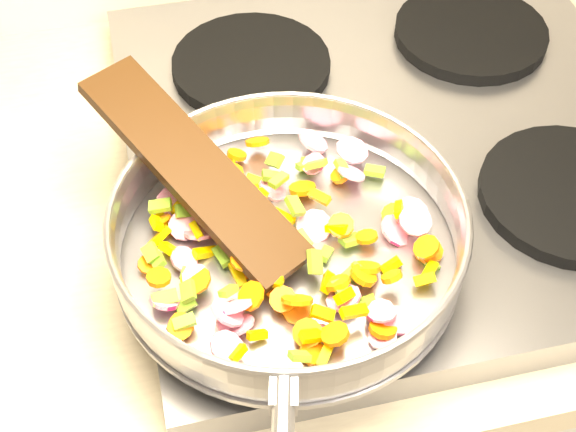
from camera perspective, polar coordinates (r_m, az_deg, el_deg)
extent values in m
cube|color=#939399|center=(0.92, 7.73, 5.20)|extent=(0.60, 0.60, 0.04)
cylinder|color=black|center=(0.78, 1.40, -1.85)|extent=(0.19, 0.19, 0.02)
cylinder|color=black|center=(0.87, 19.52, 1.49)|extent=(0.19, 0.19, 0.02)
cylinder|color=black|center=(0.98, -2.64, 10.70)|extent=(0.19, 0.19, 0.02)
cylinder|color=black|center=(1.05, 12.86, 12.59)|extent=(0.19, 0.19, 0.02)
cylinder|color=#9E9EA5|center=(0.76, 0.00, -2.55)|extent=(0.33, 0.33, 0.01)
torus|color=#9E9EA5|center=(0.74, 0.00, -1.09)|extent=(0.37, 0.37, 0.05)
torus|color=#9E9EA5|center=(0.72, 0.00, 0.21)|extent=(0.33, 0.33, 0.01)
cube|color=#9E9EA5|center=(0.63, -0.31, -12.46)|extent=(0.03, 0.03, 0.02)
cylinder|color=orange|center=(0.69, 1.76, -9.68)|extent=(0.03, 0.03, 0.02)
cylinder|color=#C71350|center=(0.71, -3.92, -7.68)|extent=(0.03, 0.04, 0.03)
cube|color=#E1AF00|center=(0.74, 9.99, -3.97)|extent=(0.02, 0.02, 0.01)
cube|color=#E1AF00|center=(0.77, -0.38, -0.08)|extent=(0.03, 0.03, 0.01)
cube|color=#74A725|center=(0.76, 4.48, -1.71)|extent=(0.02, 0.02, 0.01)
cylinder|color=orange|center=(0.74, -3.12, -2.03)|extent=(0.04, 0.04, 0.02)
cube|color=#E1AF00|center=(0.68, -3.63, -9.73)|extent=(0.02, 0.02, 0.01)
cube|color=#74A725|center=(0.80, -1.10, 2.83)|extent=(0.02, 0.02, 0.01)
cylinder|color=#C71350|center=(0.81, -6.71, 2.53)|extent=(0.04, 0.04, 0.03)
cylinder|color=orange|center=(0.77, -9.08, -0.27)|extent=(0.03, 0.03, 0.02)
cube|color=#E1AF00|center=(0.69, 2.63, -9.88)|extent=(0.02, 0.02, 0.01)
cylinder|color=orange|center=(0.73, 5.54, -3.67)|extent=(0.04, 0.03, 0.03)
cylinder|color=orange|center=(0.81, 3.75, 2.93)|extent=(0.03, 0.03, 0.02)
cylinder|color=#C71350|center=(0.78, 8.75, 0.15)|extent=(0.05, 0.05, 0.02)
cylinder|color=#C71350|center=(0.77, 1.87, -0.76)|extent=(0.05, 0.05, 0.02)
cylinder|color=orange|center=(0.78, -1.88, -0.57)|extent=(0.03, 0.04, 0.03)
cube|color=#74A725|center=(0.74, -9.25, -3.15)|extent=(0.02, 0.02, 0.01)
cylinder|color=#C71350|center=(0.75, -7.41, -3.07)|extent=(0.04, 0.04, 0.02)
cylinder|color=#C71350|center=(0.71, 3.97, -5.83)|extent=(0.05, 0.04, 0.02)
cylinder|color=orange|center=(0.68, 3.38, -8.38)|extent=(0.03, 0.03, 0.02)
cube|color=#74A725|center=(0.82, 6.19, 3.20)|extent=(0.02, 0.02, 0.01)
cube|color=#74A725|center=(0.71, -7.13, -5.31)|extent=(0.01, 0.02, 0.01)
cube|color=#E1AF00|center=(0.76, -2.01, -0.19)|extent=(0.02, 0.02, 0.02)
cube|color=#E1AF00|center=(0.77, -1.18, -0.13)|extent=(0.02, 0.01, 0.01)
cylinder|color=#C71350|center=(0.77, -6.32, -1.19)|extent=(0.04, 0.04, 0.02)
cube|color=#E1AF00|center=(0.69, 2.48, -6.94)|extent=(0.02, 0.02, 0.01)
cylinder|color=orange|center=(0.80, -4.01, 3.03)|extent=(0.03, 0.03, 0.01)
cylinder|color=#C71350|center=(0.72, -8.76, -6.00)|extent=(0.04, 0.03, 0.02)
cube|color=#74A725|center=(0.70, -7.38, -7.47)|extent=(0.02, 0.01, 0.01)
cylinder|color=orange|center=(0.79, -6.35, 0.76)|extent=(0.02, 0.03, 0.02)
cylinder|color=orange|center=(0.70, 0.65, -5.99)|extent=(0.03, 0.03, 0.03)
cylinder|color=#C71350|center=(0.73, -1.34, -3.84)|extent=(0.03, 0.04, 0.02)
cylinder|color=#C71350|center=(0.71, 6.63, -6.92)|extent=(0.04, 0.04, 0.02)
cube|color=#E1AF00|center=(0.81, -2.18, 2.48)|extent=(0.03, 0.02, 0.01)
cylinder|color=#C71350|center=(0.79, -8.20, 0.92)|extent=(0.04, 0.04, 0.02)
cube|color=#74A725|center=(0.76, -4.93, 0.60)|extent=(0.03, 0.02, 0.02)
cube|color=#E1AF00|center=(0.69, 1.80, -8.51)|extent=(0.03, 0.01, 0.01)
cylinder|color=orange|center=(0.70, 6.76, -7.96)|extent=(0.03, 0.03, 0.01)
cylinder|color=orange|center=(0.70, -7.73, -7.91)|extent=(0.03, 0.03, 0.01)
cube|color=#E1AF00|center=(0.82, -5.29, 4.09)|extent=(0.02, 0.02, 0.01)
cylinder|color=#C71350|center=(0.70, 6.64, -6.84)|extent=(0.04, 0.04, 0.01)
cylinder|color=orange|center=(0.74, -3.00, -3.64)|extent=(0.03, 0.03, 0.02)
cube|color=#E1AF00|center=(0.77, 2.27, 1.36)|extent=(0.02, 0.02, 0.01)
cube|color=#74A725|center=(0.75, -0.06, -1.87)|extent=(0.01, 0.02, 0.01)
cube|color=#74A725|center=(0.78, -0.67, 2.58)|extent=(0.02, 0.02, 0.01)
cube|color=#E1AF00|center=(0.71, -1.12, -4.65)|extent=(0.02, 0.02, 0.01)
cube|color=#74A725|center=(0.67, 0.82, -9.94)|extent=(0.02, 0.01, 0.02)
cylinder|color=orange|center=(0.70, -7.59, -7.68)|extent=(0.03, 0.03, 0.02)
cylinder|color=orange|center=(0.72, -3.31, -3.16)|extent=(0.03, 0.03, 0.01)
cylinder|color=#C71350|center=(0.77, 7.71, -1.03)|extent=(0.04, 0.04, 0.02)
cylinder|color=orange|center=(0.72, 7.38, -4.30)|extent=(0.03, 0.02, 0.02)
cube|color=#E1AF00|center=(0.72, 2.83, -4.73)|extent=(0.02, 0.03, 0.02)
cylinder|color=orange|center=(0.71, -0.37, -5.96)|extent=(0.03, 0.03, 0.01)
cylinder|color=orange|center=(0.69, -4.16, -9.40)|extent=(0.02, 0.02, 0.01)
cylinder|color=#C71350|center=(0.76, 9.05, -0.33)|extent=(0.04, 0.04, 0.02)
cylinder|color=orange|center=(0.78, 7.51, 0.13)|extent=(0.03, 0.03, 0.02)
cube|color=#74A725|center=(0.73, -6.77, -4.24)|extent=(0.03, 0.02, 0.02)
cube|color=#74A725|center=(0.72, -7.27, -6.27)|extent=(0.02, 0.02, 0.02)
cylinder|color=orange|center=(0.83, -4.39, 3.73)|extent=(0.02, 0.03, 0.02)
cube|color=#74A725|center=(0.73, 4.57, -4.01)|extent=(0.02, 0.02, 0.02)
cube|color=#E1AF00|center=(0.78, -7.65, 0.84)|extent=(0.02, 0.02, 0.01)
cube|color=#74A725|center=(0.82, 1.35, 3.60)|extent=(0.02, 0.02, 0.01)
cube|color=#74A725|center=(0.72, 1.93, -3.29)|extent=(0.02, 0.02, 0.02)
cube|color=#E1AF00|center=(0.77, 7.89, 0.48)|extent=(0.02, 0.03, 0.02)
cube|color=#74A725|center=(0.77, -5.41, 1.29)|extent=(0.02, 0.02, 0.02)
cylinder|color=#C71350|center=(0.70, 2.93, -8.36)|extent=(0.03, 0.03, 0.02)
cylinder|color=orange|center=(0.72, -9.18, -4.33)|extent=(0.02, 0.02, 0.01)
cylinder|color=orange|center=(0.76, 9.95, -2.45)|extent=(0.04, 0.04, 0.01)
cylinder|color=orange|center=(0.76, 5.61, -1.48)|extent=(0.03, 0.03, 0.02)
cylinder|color=#C71350|center=(0.80, -1.01, 1.99)|extent=(0.04, 0.04, 0.02)
cube|color=#E1AF00|center=(0.75, 3.46, -0.89)|extent=(0.02, 0.02, 0.02)
cube|color=#E1AF00|center=(0.69, 4.72, -6.78)|extent=(0.03, 0.01, 0.01)
cube|color=#74A725|center=(0.81, -0.94, 4.01)|extent=(0.02, 0.02, 0.02)
cube|color=#E1AF00|center=(0.70, 4.03, -5.69)|extent=(0.02, 0.02, 0.02)
cylinder|color=#C71350|center=(0.78, -4.02, 1.35)|extent=(0.03, 0.03, 0.01)
cylinder|color=#C71350|center=(0.70, 6.75, -8.57)|extent=(0.04, 0.04, 0.01)
cylinder|color=orange|center=(0.83, -2.20, 5.29)|extent=(0.04, 0.03, 0.02)
cylinder|color=orange|center=(0.75, 9.82, -2.18)|extent=(0.03, 0.03, 0.02)
cube|color=#74A725|center=(0.71, -4.25, -5.34)|extent=(0.02, 0.02, 0.02)
cylinder|color=orange|center=(0.72, 3.51, -4.76)|extent=(0.03, 0.03, 0.02)
cube|color=#E1AF00|center=(0.75, 7.33, -3.53)|extent=(0.02, 0.01, 0.02)
cube|color=#74A725|center=(0.72, 5.57, -6.04)|extent=(0.02, 0.01, 0.02)
cylinder|color=#C71350|center=(0.76, -4.17, -0.83)|extent=(0.04, 0.04, 0.02)
cylinder|color=#C71350|center=(0.68, -4.37, -9.30)|extent=(0.04, 0.04, 0.02)
cube|color=#E1AF00|center=(0.73, 9.69, -4.46)|extent=(0.02, 0.01, 0.02)
cube|color=#74A725|center=(0.81, 3.91, 3.38)|extent=(0.02, 0.02, 0.01)
cube|color=#74A725|center=(0.76, 10.04, -3.21)|extent=(0.02, 0.02, 0.01)
cylinder|color=#C71350|center=(0.81, 1.83, 3.73)|extent=(0.03, 0.04, 0.02)
cube|color=#74A725|center=(0.71, -8.76, -5.76)|extent=(0.02, 0.02, 0.01)
cube|color=#74A725|center=(0.75, -2.99, -2.45)|extent=(0.02, 0.02, 0.01)
cylinder|color=orange|center=(0.72, -6.59, -4.52)|extent=(0.04, 0.04, 0.01)
cube|color=#74A725|center=(0.75, 2.67, -2.70)|extent=(0.02, 0.02, 0.01)
cylinder|color=orange|center=(0.73, -1.05, -5.15)|extent=(0.03, 0.04, 0.02)
cube|color=#E1AF00|center=(0.78, -6.83, 1.75)|extent=(0.02, 0.02, 0.01)
cube|color=#74A725|center=(0.80, 2.00, 3.70)|extent=(0.03, 0.02, 0.02)
cube|color=#74A725|center=(0.73, -2.00, -3.26)|extent=(0.02, 0.02, 0.01)
cube|color=#E1AF00|center=(0.79, -6.22, 2.65)|extent=(0.02, 0.02, 0.02)
cylinder|color=#C71350|center=(0.72, -6.58, -4.33)|extent=(0.03, 0.03, 0.01)
cube|color=#74A725|center=(0.77, -9.08, 0.73)|extent=(0.02, 0.02, 0.01)
cylinder|color=#C71350|center=(0.70, -3.79, -6.40)|extent=(0.04, 0.04, 0.03)
cylinder|color=#C71350|center=(0.71, 7.77, -7.38)|extent=(0.03, 0.03, 0.01)
cylinder|color=#C71350|center=(0.79, -7.83, 2.52)|extent=(0.03, 0.03, 0.02)
cylinder|color=orange|center=(0.69, 1.40, -8.32)|extent=(0.04, 0.04, 0.02)
cube|color=#74A725|center=(0.71, 3.74, -5.15)|extent=(0.02, 0.02, 0.01)
cube|color=#E1AF00|center=(0.78, -2.21, 1.39)|extent=(0.02, 0.02, 0.01)
cylinder|color=#C71350|center=(0.80, 4.53, 3.06)|extent=(0.03, 0.03, 0.02)
cube|color=#74A725|center=(0.74, 1.07, -1.63)|extent=(0.02, 0.02, 0.01)
cube|color=#74A725|center=(0.79, -4.92, 0.99)|extent=(0.03, 0.02, 0.01)
cylinder|color=orange|center=(0.83, -3.66, 4.38)|extent=(0.03, 0.03, 0.02)
cube|color=#74A725|center=(0.74, -9.73, -2.58)|extent=(0.02, 0.02, 0.02)
cube|color=#74A725|center=(0.83, 1.46, 3.73)|extent=(0.02, 0.02, 0.02)
cylinder|color=#C71350|center=(0.81, -5.00, 2.07)|extent=(0.03, 0.03, 0.03)
cylinder|color=orange|center=(0.80, -1.98, 1.69)|extent=(0.03, 0.03, 0.02)
cube|color=#E1AF00|center=(0.78, -8.84, -0.32)|extent=(0.02, 0.02, 0.01)
cylinder|color=orange|center=(0.70, -2.66, -5.70)|extent=(0.03, 0.04, 0.03)
cylinder|color=orange|center=(0.81, -4.41, 2.25)|extent=(0.03, 0.03, 0.03)
cube|color=#74A725|center=(0.75, -4.68, -2.84)|extent=(0.02, 0.03, 0.01)
cylinder|color=orange|center=(0.75, 3.79, -0.67)|extent=(0.04, 0.04, 0.01)
cylinder|color=#C71350|center=(0.83, 1.81, 5.34)|extent=(0.04, 0.05, 0.03)
cylinder|color=orange|center=(0.75, -9.93, -3.43)|extent=(0.02, 0.02, 0.01)
cylinder|color=orange|center=(0.80, 1.03, 1.98)|extent=(0.03, 0.03, 0.02)
cube|color=#E1AF00|center=(0.73, -1.22, -3.25)|extent=(0.02, 0.03, 0.01)
cylinder|color=#C71350|center=(0.82, 4.58, 4.68)|extent=(0.04, 0.05, 0.01)
cube|color=#E1AF00|center=(0.75, -8.46, -2.33)|extent=(0.02, 0.02, 0.02)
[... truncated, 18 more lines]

